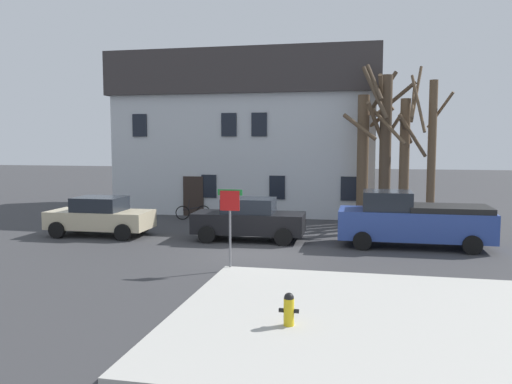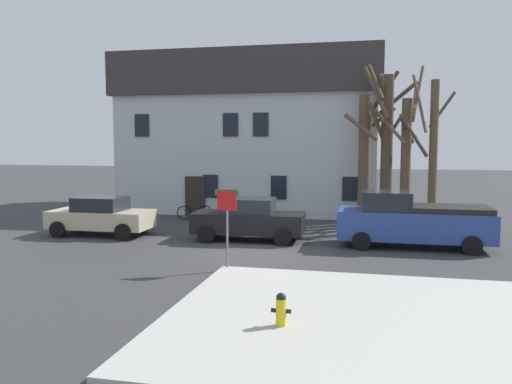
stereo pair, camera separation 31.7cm
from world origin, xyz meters
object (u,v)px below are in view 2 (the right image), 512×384
street_sign_pole (227,214)px  tree_bare_end (431,147)px  building_main (256,133)px  pickup_truck_blue (413,221)px  tree_bare_mid (386,141)px  car_black_sedan (248,219)px  bicycle_leaning (194,212)px  tree_bare_far (405,159)px  tree_bare_near (366,153)px  fire_hydrant (281,309)px  car_beige_sedan (101,216)px

street_sign_pole → tree_bare_end: bearing=54.5°
building_main → pickup_truck_blue: building_main is taller
tree_bare_mid → street_sign_pole: tree_bare_mid is taller
tree_bare_end → street_sign_pole: size_ratio=2.97×
car_black_sedan → bicycle_leaning: 6.35m
building_main → tree_bare_far: (8.27, -5.51, -1.30)m
building_main → tree_bare_near: size_ratio=2.08×
tree_bare_near → building_main: bearing=141.9°
fire_hydrant → bicycle_leaning: size_ratio=0.42×
street_sign_pole → tree_bare_near: bearing=69.2°
building_main → car_black_sedan: size_ratio=3.27×
tree_bare_end → fire_hydrant: 15.20m
tree_bare_near → pickup_truck_blue: size_ratio=1.26×
car_black_sedan → building_main: bearing=101.2°
tree_bare_near → pickup_truck_blue: (1.85, -5.30, -2.37)m
car_beige_sedan → tree_bare_mid: bearing=25.0°
pickup_truck_blue → fire_hydrant: size_ratio=7.97×
building_main → street_sign_pole: size_ratio=5.83×
building_main → street_sign_pole: bearing=-80.4°
tree_bare_far → car_black_sedan: size_ratio=1.32×
pickup_truck_blue → street_sign_pole: size_ratio=2.22×
tree_bare_mid → car_beige_sedan: 13.29m
building_main → tree_bare_near: bearing=-38.1°
car_beige_sedan → street_sign_pole: (6.86, -4.73, 0.94)m
tree_bare_near → tree_bare_far: (1.78, -0.43, -0.22)m
tree_bare_mid → tree_bare_far: size_ratio=1.28×
car_black_sedan → fire_hydrant: size_ratio=6.40×
fire_hydrant → street_sign_pole: bearing=118.0°
tree_bare_far → car_beige_sedan: tree_bare_far is taller
tree_bare_end → street_sign_pole: bearing=-125.5°
building_main → car_black_sedan: 11.19m
tree_bare_far → tree_bare_end: bearing=-16.0°
pickup_truck_blue → bicycle_leaning: (-10.28, 4.89, -0.64)m
building_main → fire_hydrant: size_ratio=20.93×
building_main → street_sign_pole: (2.59, -15.35, -2.69)m
tree_bare_near → street_sign_pole: 11.10m
fire_hydrant → bicycle_leaning: bicycle_leaning is taller
building_main → fire_hydrant: bearing=-75.8°
tree_bare_mid → tree_bare_far: (0.83, -0.35, -0.79)m
tree_bare_near → bicycle_leaning: (-8.44, -0.42, -3.00)m
car_beige_sedan → pickup_truck_blue: 12.61m
fire_hydrant → bicycle_leaning: 16.16m
car_beige_sedan → tree_bare_far: bearing=22.2°
building_main → tree_bare_near: (6.49, -5.08, -1.08)m
car_beige_sedan → pickup_truck_blue: bearing=1.1°
building_main → tree_bare_end: (9.38, -5.83, -0.74)m
tree_bare_end → street_sign_pole: 11.86m
car_beige_sedan → bicycle_leaning: size_ratio=2.58×
tree_bare_far → car_beige_sedan: bearing=-157.8°
tree_bare_far → pickup_truck_blue: tree_bare_far is taller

